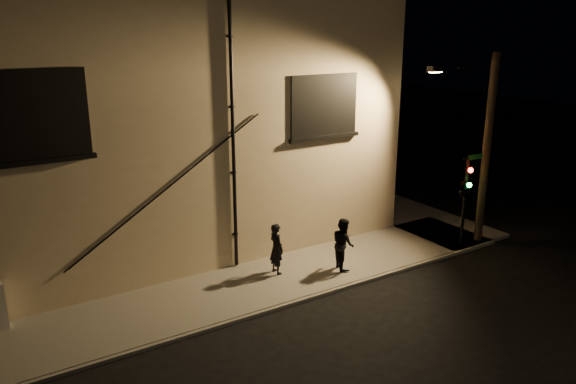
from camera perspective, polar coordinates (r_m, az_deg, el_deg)
ground at (r=16.86m, az=5.00°, el=-9.90°), size 90.00×90.00×0.00m
sidewalk at (r=20.77m, az=0.30°, el=-4.44°), size 21.00×16.00×0.12m
building at (r=22.03m, az=-15.77°, el=7.86°), size 16.20×12.23×8.80m
pedestrian_a at (r=17.30m, az=-1.19°, el=-5.76°), size 0.40×0.60×1.61m
pedestrian_b at (r=17.71m, az=5.63°, el=-5.23°), size 0.82×0.94×1.65m
traffic_signal at (r=19.81m, az=17.49°, el=0.44°), size 1.24×1.88×3.20m
streetlamp_pole at (r=20.40m, az=19.21°, el=4.57°), size 2.01×1.38×6.68m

